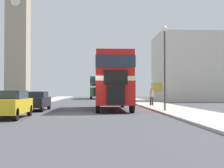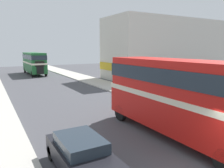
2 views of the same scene
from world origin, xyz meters
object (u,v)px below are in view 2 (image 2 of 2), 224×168
Objects in this scene: double_decker_bus at (176,91)px; pedestrian_walking at (167,95)px; car_parked_mid at (82,155)px; bus_distant at (34,61)px.

double_decker_bus is 6.29m from pedestrian_walking.
pedestrian_walking is (9.72, 5.58, 0.29)m from car_parked_mid.
pedestrian_walking is at bearing -80.30° from bus_distant.
bus_distant is at bearing 99.70° from pedestrian_walking.
bus_distant reaches higher than car_parked_mid.
double_decker_bus is 6.09m from car_parked_mid.
bus_distant is (-1.06, 33.98, -0.09)m from double_decker_bus.
pedestrian_walking is (3.96, 4.68, -1.45)m from double_decker_bus.
double_decker_bus reaches higher than car_parked_mid.
car_parked_mid is (-4.71, -34.89, -1.65)m from bus_distant.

